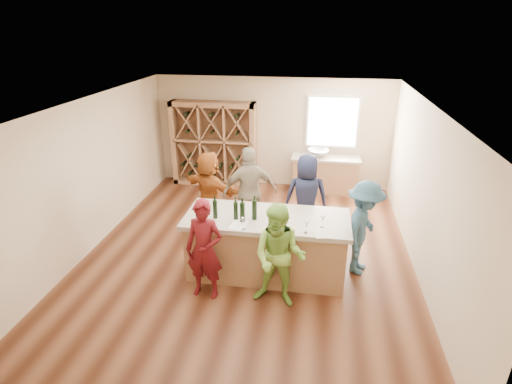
# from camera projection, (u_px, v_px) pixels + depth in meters

# --- Properties ---
(floor) EXTENTS (6.00, 7.00, 0.10)m
(floor) POSITION_uv_depth(u_px,v_px,m) (249.00, 253.00, 7.66)
(floor) COLOR #5A301D
(floor) RESTS_ON ground
(ceiling) EXTENTS (6.00, 7.00, 0.10)m
(ceiling) POSITION_uv_depth(u_px,v_px,m) (248.00, 101.00, 6.52)
(ceiling) COLOR white
(ceiling) RESTS_ON ground
(wall_back) EXTENTS (6.00, 0.10, 2.80)m
(wall_back) POSITION_uv_depth(u_px,v_px,m) (272.00, 132.00, 10.31)
(wall_back) COLOR beige
(wall_back) RESTS_ON ground
(wall_front) EXTENTS (6.00, 0.10, 2.80)m
(wall_front) POSITION_uv_depth(u_px,v_px,m) (185.00, 318.00, 3.87)
(wall_front) COLOR beige
(wall_front) RESTS_ON ground
(wall_left) EXTENTS (0.10, 7.00, 2.80)m
(wall_left) POSITION_uv_depth(u_px,v_px,m) (90.00, 174.00, 7.53)
(wall_left) COLOR beige
(wall_left) RESTS_ON ground
(wall_right) EXTENTS (0.10, 7.00, 2.80)m
(wall_right) POSITION_uv_depth(u_px,v_px,m) (429.00, 194.00, 6.65)
(wall_right) COLOR beige
(wall_right) RESTS_ON ground
(window_frame) EXTENTS (1.30, 0.06, 1.30)m
(window_frame) POSITION_uv_depth(u_px,v_px,m) (332.00, 122.00, 9.89)
(window_frame) COLOR white
(window_frame) RESTS_ON wall_back
(window_pane) EXTENTS (1.18, 0.01, 1.18)m
(window_pane) POSITION_uv_depth(u_px,v_px,m) (332.00, 122.00, 9.85)
(window_pane) COLOR white
(window_pane) RESTS_ON wall_back
(wine_rack) EXTENTS (2.20, 0.45, 2.20)m
(wine_rack) POSITION_uv_depth(u_px,v_px,m) (214.00, 144.00, 10.39)
(wine_rack) COLOR #9B6E4A
(wine_rack) RESTS_ON floor
(back_counter_base) EXTENTS (1.60, 0.58, 0.86)m
(back_counter_base) POSITION_uv_depth(u_px,v_px,m) (325.00, 175.00, 10.18)
(back_counter_base) COLOR #9B6E4A
(back_counter_base) RESTS_ON floor
(back_counter_top) EXTENTS (1.70, 0.62, 0.06)m
(back_counter_top) POSITION_uv_depth(u_px,v_px,m) (326.00, 158.00, 10.00)
(back_counter_top) COLOR #ACA08E
(back_counter_top) RESTS_ON back_counter_base
(sink) EXTENTS (0.54, 0.54, 0.19)m
(sink) POSITION_uv_depth(u_px,v_px,m) (318.00, 153.00, 9.98)
(sink) COLOR silver
(sink) RESTS_ON back_counter_top
(faucet) EXTENTS (0.02, 0.02, 0.30)m
(faucet) POSITION_uv_depth(u_px,v_px,m) (318.00, 149.00, 10.12)
(faucet) COLOR silver
(faucet) RESTS_ON back_counter_top
(tasting_counter_base) EXTENTS (2.60, 1.00, 1.00)m
(tasting_counter_base) POSITION_uv_depth(u_px,v_px,m) (267.00, 247.00, 6.81)
(tasting_counter_base) COLOR #9B6E4A
(tasting_counter_base) RESTS_ON floor
(tasting_counter_top) EXTENTS (2.72, 1.12, 0.08)m
(tasting_counter_top) POSITION_uv_depth(u_px,v_px,m) (267.00, 219.00, 6.59)
(tasting_counter_top) COLOR #ACA08E
(tasting_counter_top) RESTS_ON tasting_counter_base
(wine_bottle_a) EXTENTS (0.08, 0.08, 0.31)m
(wine_bottle_a) POSITION_uv_depth(u_px,v_px,m) (215.00, 209.00, 6.49)
(wine_bottle_a) COLOR black
(wine_bottle_a) RESTS_ON tasting_counter_top
(wine_bottle_c) EXTENTS (0.09, 0.09, 0.30)m
(wine_bottle_c) POSITION_uv_depth(u_px,v_px,m) (236.00, 211.00, 6.45)
(wine_bottle_c) COLOR black
(wine_bottle_c) RESTS_ON tasting_counter_top
(wine_bottle_d) EXTENTS (0.10, 0.10, 0.33)m
(wine_bottle_d) POSITION_uv_depth(u_px,v_px,m) (242.00, 212.00, 6.36)
(wine_bottle_d) COLOR black
(wine_bottle_d) RESTS_ON tasting_counter_top
(wine_bottle_e) EXTENTS (0.09, 0.09, 0.33)m
(wine_bottle_e) POSITION_uv_depth(u_px,v_px,m) (254.00, 210.00, 6.44)
(wine_bottle_e) COLOR black
(wine_bottle_e) RESTS_ON tasting_counter_top
(wine_glass_a) EXTENTS (0.08, 0.08, 0.20)m
(wine_glass_a) POSITION_uv_depth(u_px,v_px,m) (243.00, 223.00, 6.15)
(wine_glass_a) COLOR white
(wine_glass_a) RESTS_ON tasting_counter_top
(wine_glass_b) EXTENTS (0.09, 0.09, 0.19)m
(wine_glass_b) POSITION_uv_depth(u_px,v_px,m) (275.00, 224.00, 6.13)
(wine_glass_b) COLOR white
(wine_glass_b) RESTS_ON tasting_counter_top
(wine_glass_c) EXTENTS (0.08, 0.08, 0.18)m
(wine_glass_c) POSITION_uv_depth(u_px,v_px,m) (306.00, 227.00, 6.05)
(wine_glass_c) COLOR white
(wine_glass_c) RESTS_ON tasting_counter_top
(wine_glass_e) EXTENTS (0.09, 0.09, 0.19)m
(wine_glass_e) POSITION_uv_depth(u_px,v_px,m) (322.00, 222.00, 6.21)
(wine_glass_e) COLOR white
(wine_glass_e) RESTS_ON tasting_counter_top
(tasting_menu_a) EXTENTS (0.27, 0.35, 0.00)m
(tasting_menu_a) POSITION_uv_depth(u_px,v_px,m) (238.00, 225.00, 6.32)
(tasting_menu_a) COLOR white
(tasting_menu_a) RESTS_ON tasting_counter_top
(tasting_menu_b) EXTENTS (0.27, 0.33, 0.00)m
(tasting_menu_b) POSITION_uv_depth(u_px,v_px,m) (281.00, 229.00, 6.20)
(tasting_menu_b) COLOR white
(tasting_menu_b) RESTS_ON tasting_counter_top
(tasting_menu_c) EXTENTS (0.30, 0.37, 0.00)m
(tasting_menu_c) POSITION_uv_depth(u_px,v_px,m) (322.00, 233.00, 6.08)
(tasting_menu_c) COLOR white
(tasting_menu_c) RESTS_ON tasting_counter_top
(person_near_left) EXTENTS (0.64, 0.50, 1.64)m
(person_near_left) POSITION_uv_depth(u_px,v_px,m) (204.00, 250.00, 6.12)
(person_near_left) COLOR #590F14
(person_near_left) RESTS_ON floor
(person_near_right) EXTENTS (0.87, 0.56, 1.67)m
(person_near_right) POSITION_uv_depth(u_px,v_px,m) (279.00, 257.00, 5.92)
(person_near_right) COLOR #8CC64C
(person_near_right) RESTS_ON floor
(person_server) EXTENTS (0.83, 1.19, 1.68)m
(person_server) POSITION_uv_depth(u_px,v_px,m) (363.00, 228.00, 6.72)
(person_server) COLOR #335972
(person_server) RESTS_ON floor
(person_far_mid) EXTENTS (1.21, 0.89, 1.85)m
(person_far_mid) POSITION_uv_depth(u_px,v_px,m) (250.00, 192.00, 7.92)
(person_far_mid) COLOR gray
(person_far_mid) RESTS_ON floor
(person_far_right) EXTENTS (0.90, 0.65, 1.73)m
(person_far_right) POSITION_uv_depth(u_px,v_px,m) (306.00, 197.00, 7.87)
(person_far_right) COLOR #191E38
(person_far_right) RESTS_ON floor
(person_far_left) EXTENTS (1.62, 1.22, 1.66)m
(person_far_left) POSITION_uv_depth(u_px,v_px,m) (210.00, 190.00, 8.25)
(person_far_left) COLOR #994C19
(person_far_left) RESTS_ON floor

